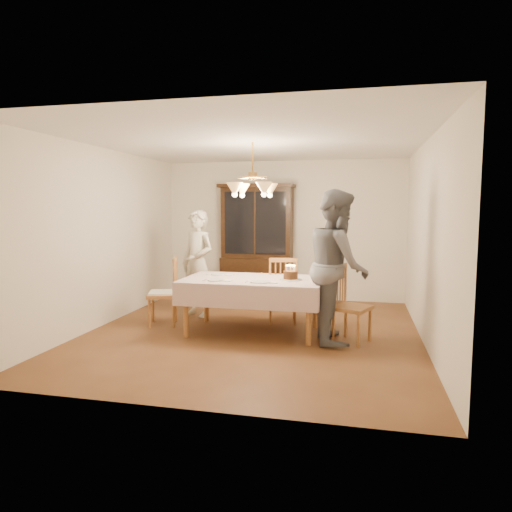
% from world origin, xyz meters
% --- Properties ---
extents(ground, '(5.00, 5.00, 0.00)m').
position_xyz_m(ground, '(0.00, 0.00, 0.00)').
color(ground, '#563018').
rests_on(ground, ground).
extents(room_shell, '(5.00, 5.00, 5.00)m').
position_xyz_m(room_shell, '(0.00, 0.00, 1.58)').
color(room_shell, white).
rests_on(room_shell, ground).
extents(dining_table, '(1.90, 1.10, 0.76)m').
position_xyz_m(dining_table, '(0.00, 0.00, 0.68)').
color(dining_table, '#955A2B').
rests_on(dining_table, ground).
extents(china_hutch, '(1.38, 0.54, 2.16)m').
position_xyz_m(china_hutch, '(-0.45, 2.25, 1.04)').
color(china_hutch, black).
rests_on(china_hutch, ground).
extents(chair_far_side, '(0.51, 0.49, 1.00)m').
position_xyz_m(chair_far_side, '(0.31, 0.65, 0.44)').
color(chair_far_side, '#955A2B').
rests_on(chair_far_side, ground).
extents(chair_left_end, '(0.53, 0.55, 1.00)m').
position_xyz_m(chair_left_end, '(-1.38, 0.11, 0.45)').
color(chair_left_end, '#955A2B').
rests_on(chair_left_end, ground).
extents(chair_right_end, '(0.56, 0.57, 1.00)m').
position_xyz_m(chair_right_end, '(1.34, -0.16, 0.44)').
color(chair_right_end, '#955A2B').
rests_on(chair_right_end, ground).
extents(elderly_woman, '(0.73, 0.64, 1.69)m').
position_xyz_m(elderly_woman, '(-1.08, 0.78, 0.85)').
color(elderly_woman, beige).
rests_on(elderly_woman, ground).
extents(adult_in_grey, '(0.89, 1.07, 1.96)m').
position_xyz_m(adult_in_grey, '(1.15, -0.12, 0.98)').
color(adult_in_grey, slate).
rests_on(adult_in_grey, ground).
extents(birthday_cake, '(0.30, 0.30, 0.20)m').
position_xyz_m(birthday_cake, '(0.52, 0.01, 0.81)').
color(birthday_cake, white).
rests_on(birthday_cake, dining_table).
extents(place_setting_near_left, '(0.38, 0.23, 0.02)m').
position_xyz_m(place_setting_near_left, '(-0.42, -0.28, 0.77)').
color(place_setting_near_left, white).
rests_on(place_setting_near_left, dining_table).
extents(place_setting_near_right, '(0.42, 0.27, 0.02)m').
position_xyz_m(place_setting_near_right, '(0.18, -0.30, 0.77)').
color(place_setting_near_right, white).
rests_on(place_setting_near_right, dining_table).
extents(place_setting_far_left, '(0.38, 0.23, 0.02)m').
position_xyz_m(place_setting_far_left, '(-0.55, 0.23, 0.77)').
color(place_setting_far_left, white).
rests_on(place_setting_far_left, dining_table).
extents(chandelier, '(0.62, 0.62, 0.73)m').
position_xyz_m(chandelier, '(-0.00, -0.00, 1.98)').
color(chandelier, '#BF8C3F').
rests_on(chandelier, ground).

